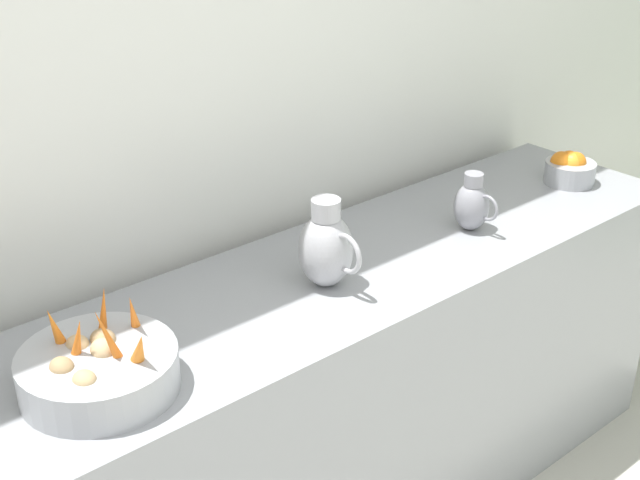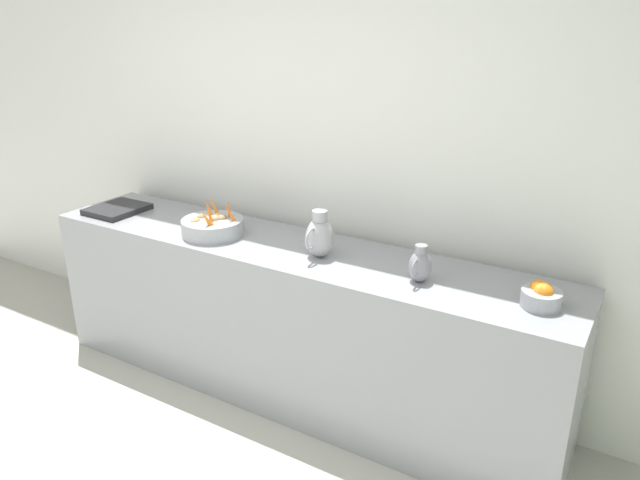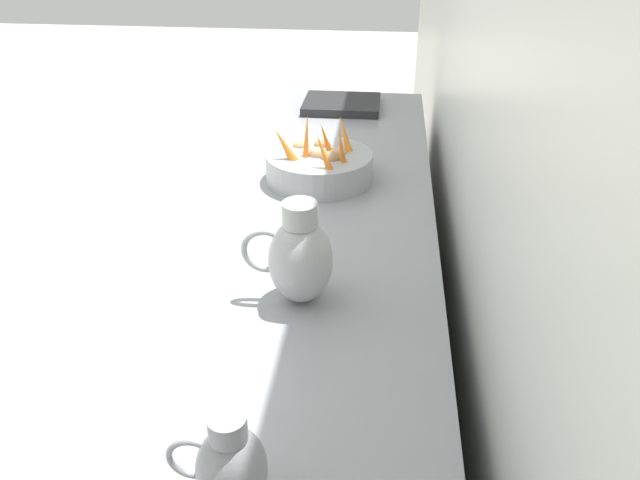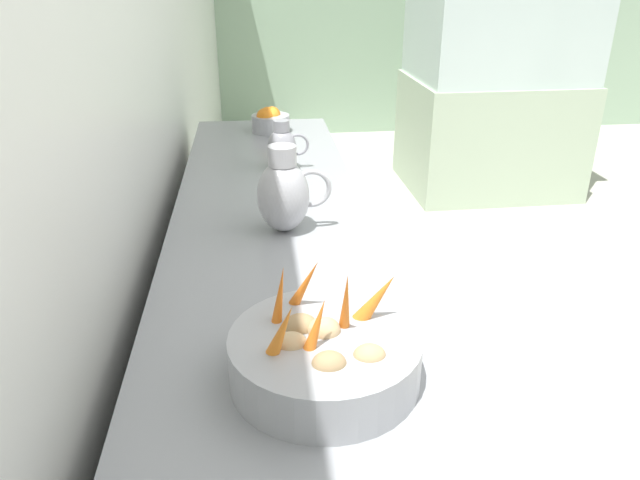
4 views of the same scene
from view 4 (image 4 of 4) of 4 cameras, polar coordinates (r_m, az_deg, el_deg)
The scene contains 7 objects.
tile_wall_left at distance 1.94m, azimuth -18.63°, elevation 19.33°, with size 0.10×8.96×3.00m, color silver.
prep_counter at distance 1.83m, azimuth -3.78°, elevation -15.37°, with size 0.61×3.13×0.93m, color gray.
vegetable_colander at distance 1.13m, azimuth 0.42°, elevation -10.87°, with size 0.36×0.36×0.23m.
orange_bowl at distance 2.82m, azimuth -4.77°, elevation 11.33°, with size 0.17×0.17×0.11m.
metal_pitcher_tall at distance 1.72m, azimuth -3.41°, elevation 4.45°, with size 0.21×0.15×0.25m.
metal_pitcher_short at distance 2.27m, azimuth -3.58°, elevation 8.77°, with size 0.16×0.11×0.19m.
glass_block_booth at distance 4.82m, azimuth 16.50°, elevation 16.72°, with size 1.32×1.07×2.10m.
Camera 4 is at (-1.57, -1.20, 1.65)m, focal length 33.73 mm.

